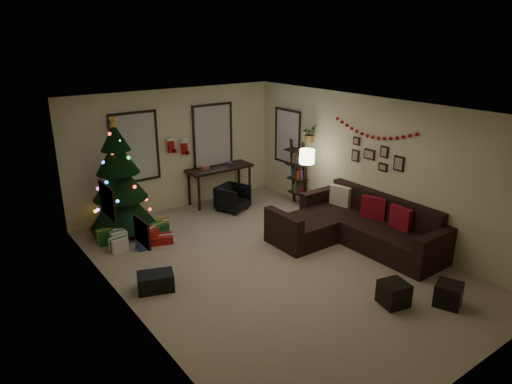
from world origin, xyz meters
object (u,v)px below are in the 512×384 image
(sofa, at_px, (354,228))
(desk, at_px, (220,171))
(desk_chair, at_px, (233,198))
(bookshelf, at_px, (298,174))
(christmas_tree, at_px, (120,184))

(sofa, distance_m, desk, 3.58)
(desk, relative_size, desk_chair, 2.70)
(desk_chair, height_order, bookshelf, bookshelf)
(desk_chair, relative_size, bookshelf, 0.38)
(sofa, bearing_deg, desk, 103.89)
(desk, bearing_deg, sofa, -76.11)
(desk_chair, distance_m, bookshelf, 1.59)
(bookshelf, bearing_deg, desk_chair, 156.94)
(desk_chair, bearing_deg, christmas_tree, 149.63)
(christmas_tree, distance_m, desk_chair, 2.55)
(bookshelf, bearing_deg, desk, 136.92)
(sofa, relative_size, desk_chair, 5.00)
(sofa, bearing_deg, christmas_tree, 136.82)
(christmas_tree, relative_size, desk, 1.51)
(sofa, distance_m, desk_chair, 2.95)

